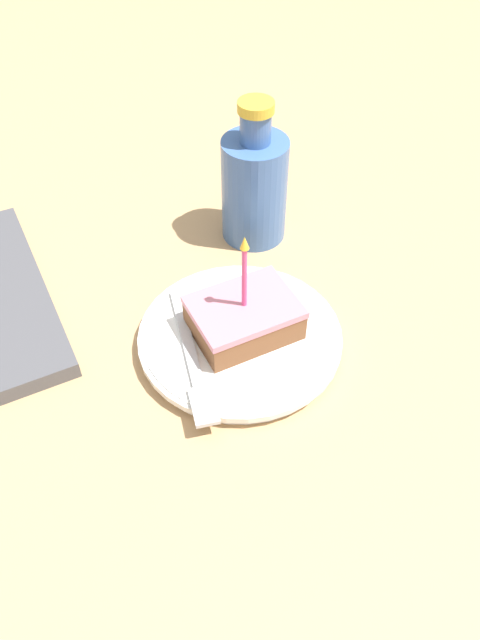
# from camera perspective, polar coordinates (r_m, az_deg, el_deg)

# --- Properties ---
(ground_plane) EXTENTS (2.40, 2.40, 0.04)m
(ground_plane) POSITION_cam_1_polar(r_m,az_deg,el_deg) (0.68, -1.28, -5.41)
(ground_plane) COLOR tan
(ground_plane) RESTS_ON ground
(plate) EXTENTS (0.22, 0.22, 0.02)m
(plate) POSITION_cam_1_polar(r_m,az_deg,el_deg) (0.68, -0.00, -1.65)
(plate) COLOR white
(plate) RESTS_ON ground_plane
(cake_slice) EXTENTS (0.08, 0.11, 0.13)m
(cake_slice) POSITION_cam_1_polar(r_m,az_deg,el_deg) (0.66, 0.38, 0.27)
(cake_slice) COLOR brown
(cake_slice) RESTS_ON plate
(fork) EXTENTS (0.19, 0.06, 0.00)m
(fork) POSITION_cam_1_polar(r_m,az_deg,el_deg) (0.64, -4.35, -3.85)
(fork) COLOR silver
(fork) RESTS_ON plate
(bottle) EXTENTS (0.08, 0.08, 0.18)m
(bottle) POSITION_cam_1_polar(r_m,az_deg,el_deg) (0.79, 1.32, 12.21)
(bottle) COLOR #3F66A5
(bottle) RESTS_ON ground_plane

